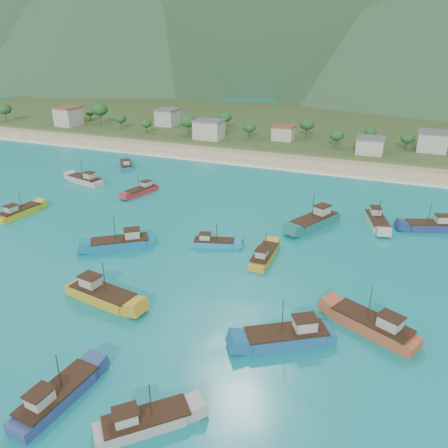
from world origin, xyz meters
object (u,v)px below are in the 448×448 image
at_px(boat_4, 315,222).
at_px(boat_23, 377,221).
at_px(boat_10, 431,226).
at_px(boat_16, 126,166).
at_px(boat_11, 102,295).
at_px(boat_26, 145,423).
at_px(boat_2, 57,398).
at_px(boat_13, 373,326).
at_px(boat_1, 20,213).
at_px(boat_21, 213,243).
at_px(boat_20, 121,244).
at_px(boat_8, 141,191).
at_px(boat_18, 85,180).
at_px(boat_15, 288,337).
at_px(boat_24, 264,256).

xyz_separation_m(boat_4, boat_23, (11.99, 5.66, -0.25)).
xyz_separation_m(boat_10, boat_16, (-84.42, 15.43, -0.08)).
relative_size(boat_11, boat_26, 1.36).
xyz_separation_m(boat_23, boat_26, (-17.55, -63.55, -0.09)).
bearing_deg(boat_2, boat_26, 9.28).
distance_m(boat_10, boat_11, 66.34).
bearing_deg(boat_13, boat_26, 166.59).
bearing_deg(boat_11, boat_26, 54.58).
bearing_deg(boat_16, boat_26, -93.41).
distance_m(boat_1, boat_4, 64.72).
distance_m(boat_10, boat_13, 40.70).
relative_size(boat_1, boat_2, 0.96).
distance_m(boat_11, boat_16, 73.35).
distance_m(boat_11, boat_21, 24.82).
relative_size(boat_1, boat_16, 1.07).
bearing_deg(boat_21, boat_1, -103.66).
height_order(boat_1, boat_26, boat_1).
distance_m(boat_13, boat_20, 46.88).
distance_m(boat_23, boat_26, 65.93).
xyz_separation_m(boat_10, boat_26, (-28.16, -64.99, -0.10)).
distance_m(boat_13, boat_26, 32.12).
height_order(boat_21, boat_23, boat_23).
relative_size(boat_21, boat_23, 0.80).
bearing_deg(boat_11, boat_13, 109.54).
bearing_deg(boat_8, boat_10, -162.87).
relative_size(boat_2, boat_13, 0.88).
bearing_deg(boat_18, boat_1, -162.86).
bearing_deg(boat_20, boat_15, -149.36).
bearing_deg(boat_16, boat_8, -85.80).
relative_size(boat_21, boat_26, 0.98).
height_order(boat_4, boat_16, boat_4).
height_order(boat_15, boat_26, boat_15).
bearing_deg(boat_2, boat_21, 94.73).
xyz_separation_m(boat_1, boat_16, (0.05, 41.55, -0.02)).
xyz_separation_m(boat_10, boat_21, (-38.47, -23.84, -0.24)).
relative_size(boat_4, boat_13, 1.08).
xyz_separation_m(boat_18, boat_26, (57.91, -63.33, -0.16)).
relative_size(boat_8, boat_13, 0.81).
height_order(boat_11, boat_24, boat_11).
xyz_separation_m(boat_15, boat_16, (-66.30, 61.89, -0.20)).
bearing_deg(boat_8, boat_4, -170.64).
bearing_deg(boat_26, boat_21, 150.57).
height_order(boat_2, boat_18, boat_18).
distance_m(boat_10, boat_23, 10.71).
relative_size(boat_2, boat_21, 1.22).
relative_size(boat_1, boat_4, 0.78).
bearing_deg(boat_24, boat_13, -37.03).
height_order(boat_8, boat_16, boat_16).
bearing_deg(boat_18, boat_26, -124.15).
xyz_separation_m(boat_4, boat_15, (4.49, -39.35, -0.11)).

